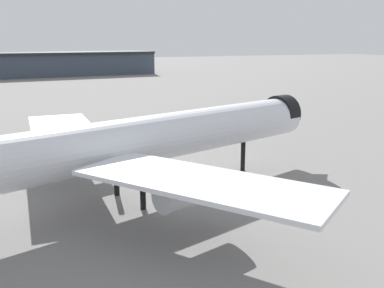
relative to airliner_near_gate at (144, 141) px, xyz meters
name	(u,v)px	position (x,y,z in m)	size (l,w,h in m)	color
ground	(172,200)	(3.08, -2.54, -8.20)	(900.00, 900.00, 0.00)	slate
airliner_near_gate	(144,141)	(0.00, 0.00, 0.00)	(67.09, 59.88, 18.62)	silver
terminal_building	(4,65)	(-16.37, 217.85, -0.90)	(171.50, 38.07, 27.50)	#3D4756
traffic_cone_near_nose	(212,134)	(26.51, 32.95, -7.90)	(0.49, 0.49, 0.61)	#F2600C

